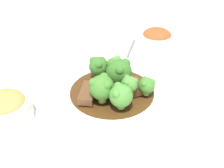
# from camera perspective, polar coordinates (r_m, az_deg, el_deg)

# --- Properties ---
(ground_plane) EXTENTS (4.00, 4.00, 0.00)m
(ground_plane) POSITION_cam_1_polar(r_m,az_deg,el_deg) (0.65, 0.00, -2.45)
(ground_plane) COLOR white
(main_plate) EXTENTS (0.28, 0.28, 0.02)m
(main_plate) POSITION_cam_1_polar(r_m,az_deg,el_deg) (0.65, 0.00, -1.74)
(main_plate) COLOR white
(main_plate) RESTS_ON ground_plane
(beef_strip_0) EXTENTS (0.06, 0.06, 0.02)m
(beef_strip_0) POSITION_cam_1_polar(r_m,az_deg,el_deg) (0.63, -0.78, -0.67)
(beef_strip_0) COLOR #56331E
(beef_strip_0) RESTS_ON main_plate
(beef_strip_1) EXTENTS (0.05, 0.04, 0.01)m
(beef_strip_1) POSITION_cam_1_polar(r_m,az_deg,el_deg) (0.64, 4.01, -0.44)
(beef_strip_1) COLOR #56331E
(beef_strip_1) RESTS_ON main_plate
(beef_strip_2) EXTENTS (0.07, 0.06, 0.02)m
(beef_strip_2) POSITION_cam_1_polar(r_m,az_deg,el_deg) (0.62, -4.41, -1.64)
(beef_strip_2) COLOR brown
(beef_strip_2) RESTS_ON main_plate
(broccoli_floret_0) EXTENTS (0.04, 0.04, 0.05)m
(broccoli_floret_0) POSITION_cam_1_polar(r_m,az_deg,el_deg) (0.58, 1.66, -2.07)
(broccoli_floret_0) COLOR #8EB756
(broccoli_floret_0) RESTS_ON main_plate
(broccoli_floret_1) EXTENTS (0.05, 0.05, 0.06)m
(broccoli_floret_1) POSITION_cam_1_polar(r_m,az_deg,el_deg) (0.64, 1.27, 2.32)
(broccoli_floret_1) COLOR #8EB756
(broccoli_floret_1) RESTS_ON main_plate
(broccoli_floret_2) EXTENTS (0.04, 0.04, 0.04)m
(broccoli_floret_2) POSITION_cam_1_polar(r_m,az_deg,el_deg) (0.68, 0.70, 3.54)
(broccoli_floret_2) COLOR #8EB756
(broccoli_floret_2) RESTS_ON main_plate
(broccoli_floret_3) EXTENTS (0.03, 0.03, 0.04)m
(broccoli_floret_3) POSITION_cam_1_polar(r_m,az_deg,el_deg) (0.62, 6.35, -0.22)
(broccoli_floret_3) COLOR #8EB756
(broccoli_floret_3) RESTS_ON main_plate
(broccoli_floret_4) EXTENTS (0.04, 0.04, 0.05)m
(broccoli_floret_4) POSITION_cam_1_polar(r_m,az_deg,el_deg) (0.66, -2.44, 3.27)
(broccoli_floret_4) COLOR #8EB756
(broccoli_floret_4) RESTS_ON main_plate
(broccoli_floret_5) EXTENTS (0.05, 0.05, 0.06)m
(broccoli_floret_5) POSITION_cam_1_polar(r_m,az_deg,el_deg) (0.59, -1.88, -0.54)
(broccoli_floret_5) COLOR #8EB756
(broccoli_floret_5) RESTS_ON main_plate
(broccoli_floret_6) EXTENTS (0.03, 0.03, 0.05)m
(broccoli_floret_6) POSITION_cam_1_polar(r_m,az_deg,el_deg) (0.61, 3.19, -0.06)
(broccoli_floret_6) COLOR #8EB756
(broccoli_floret_6) RESTS_ON main_plate
(serving_spoon) EXTENTS (0.19, 0.16, 0.01)m
(serving_spoon) POSITION_cam_1_polar(r_m,az_deg,el_deg) (0.71, 1.72, 3.48)
(serving_spoon) COLOR #B7B7BC
(serving_spoon) RESTS_ON main_plate
(side_bowl_kimchi) EXTENTS (0.09, 0.09, 0.06)m
(side_bowl_kimchi) POSITION_cam_1_polar(r_m,az_deg,el_deg) (0.82, 8.16, 7.92)
(side_bowl_kimchi) COLOR white
(side_bowl_kimchi) RESTS_ON ground_plane
(side_bowl_appetizer) EXTENTS (0.10, 0.10, 0.05)m
(side_bowl_appetizer) POSITION_cam_1_polar(r_m,az_deg,el_deg) (0.62, -19.01, -4.13)
(side_bowl_appetizer) COLOR white
(side_bowl_appetizer) RESTS_ON ground_plane
(sauce_dish) EXTENTS (0.07, 0.07, 0.01)m
(sauce_dish) POSITION_cam_1_polar(r_m,az_deg,el_deg) (0.53, 15.31, -13.53)
(sauce_dish) COLOR white
(sauce_dish) RESTS_ON ground_plane
(paper_napkin) EXTENTS (0.11, 0.09, 0.01)m
(paper_napkin) POSITION_cam_1_polar(r_m,az_deg,el_deg) (0.54, 14.06, -12.57)
(paper_napkin) COLOR white
(paper_napkin) RESTS_ON ground_plane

